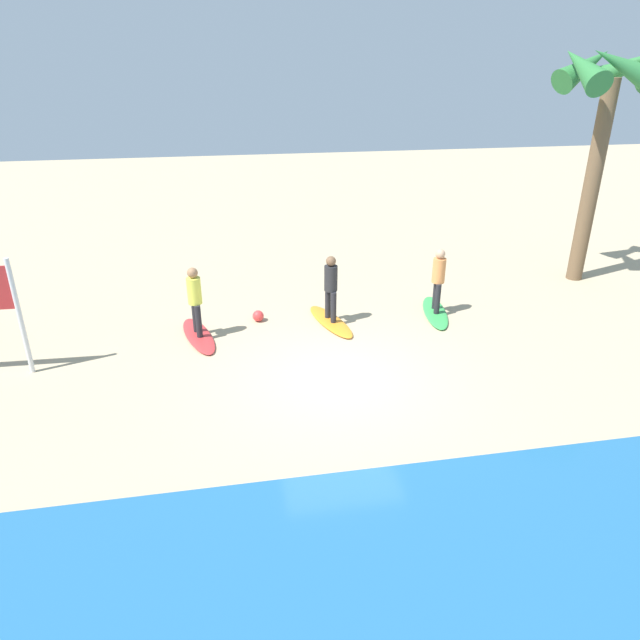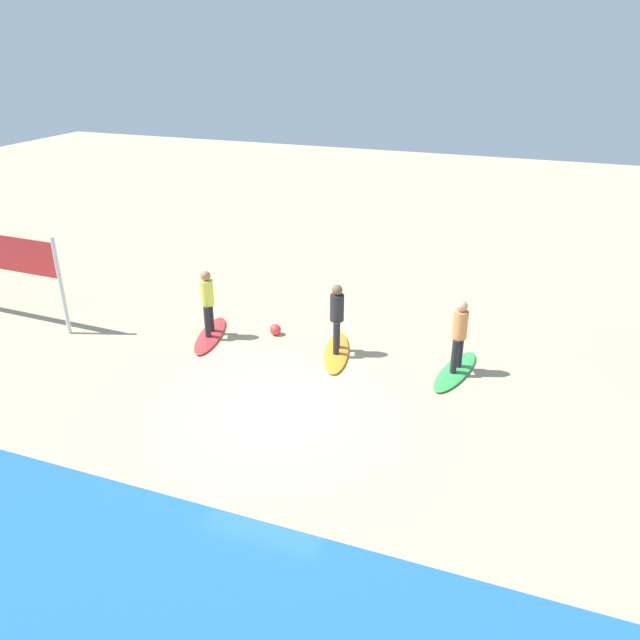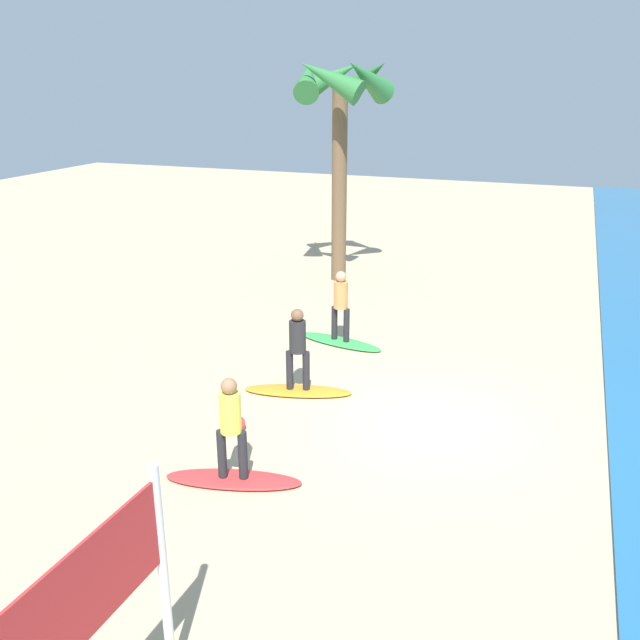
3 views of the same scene
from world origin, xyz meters
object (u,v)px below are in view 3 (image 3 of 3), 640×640
(surfer_green, at_px, (341,301))
(surfer_orange, at_px, (298,344))
(surfer_red, at_px, (231,421))
(palm_tree, at_px, (340,100))
(surfboard_red, at_px, (234,479))
(beach_ball, at_px, (237,423))
(surfboard_orange, at_px, (298,391))
(surfboard_green, at_px, (340,342))

(surfer_green, relative_size, surfer_orange, 1.00)
(surfer_red, relative_size, palm_tree, 0.25)
(surfboard_red, xyz_separation_m, palm_tree, (-10.96, -2.05, 5.14))
(surfboard_red, bearing_deg, beach_ball, 100.34)
(surfer_orange, xyz_separation_m, surfer_red, (3.21, 0.24, 0.00))
(surfboard_orange, relative_size, surfer_red, 1.28)
(palm_tree, bearing_deg, surfer_red, 10.58)
(surfer_green, bearing_deg, surfer_red, 2.88)
(surfer_red, height_order, palm_tree, palm_tree)
(surfer_orange, xyz_separation_m, palm_tree, (-7.75, -1.81, 4.15))
(beach_ball, bearing_deg, surfboard_green, 175.30)
(surfboard_orange, xyz_separation_m, surfboard_red, (3.21, 0.24, 0.00))
(palm_tree, xyz_separation_m, beach_ball, (9.50, 1.38, -5.05))
(surfboard_red, bearing_deg, palm_tree, 86.28)
(surfboard_orange, bearing_deg, beach_ball, -118.56)
(surfboard_orange, relative_size, beach_ball, 7.49)
(surfer_red, bearing_deg, palm_tree, -169.42)
(surfboard_orange, bearing_deg, palm_tree, 88.49)
(surfer_green, distance_m, beach_ball, 4.60)
(surfboard_green, height_order, palm_tree, palm_tree)
(beach_ball, bearing_deg, surfboard_red, 24.64)
(surfboard_red, distance_m, palm_tree, 12.28)
(surfer_red, relative_size, beach_ball, 5.85)
(surfer_orange, height_order, surfer_red, same)
(surfer_red, bearing_deg, surfer_green, -177.12)
(surfboard_red, bearing_deg, surfer_red, -149.30)
(surfboard_orange, xyz_separation_m, surfer_red, (3.21, 0.24, 0.99))
(surfboard_green, relative_size, surfboard_red, 1.00)
(surfboard_red, relative_size, beach_ball, 7.49)
(surfboard_green, bearing_deg, surfer_red, -75.18)
(surfer_orange, relative_size, surfboard_red, 0.78)
(surfboard_orange, bearing_deg, surfboard_red, -100.45)
(surfer_orange, bearing_deg, palm_tree, -166.85)
(surfboard_green, relative_size, surfer_orange, 1.28)
(surfer_green, bearing_deg, surfboard_green, -45.00)
(surfboard_orange, xyz_separation_m, beach_ball, (1.75, -0.43, 0.10))
(surfer_red, bearing_deg, surfboard_orange, -175.79)
(surfer_orange, relative_size, beach_ball, 5.85)
(surfboard_orange, distance_m, beach_ball, 1.81)
(surfer_orange, distance_m, palm_tree, 8.98)
(surfer_red, height_order, beach_ball, surfer_red)
(surfboard_red, distance_m, surfer_red, 0.99)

